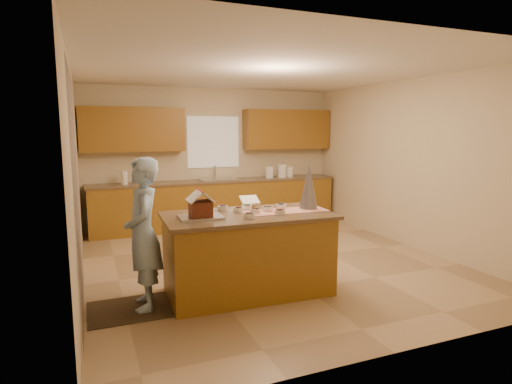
{
  "coord_description": "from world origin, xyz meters",
  "views": [
    {
      "loc": [
        -2.38,
        -5.44,
        1.9
      ],
      "look_at": [
        -0.1,
        0.2,
        1.0
      ],
      "focal_mm": 29.72,
      "sensor_mm": 36.0,
      "label": 1
    }
  ],
  "objects_px": {
    "island_base": "(248,255)",
    "tinsel_tree": "(309,186)",
    "boy": "(143,234)",
    "gingerbread_house": "(200,206)"
  },
  "relations": [
    {
      "from": "island_base",
      "to": "tinsel_tree",
      "type": "height_order",
      "value": "tinsel_tree"
    },
    {
      "from": "tinsel_tree",
      "to": "boy",
      "type": "xyz_separation_m",
      "value": [
        -1.98,
        -0.01,
        -0.41
      ]
    },
    {
      "from": "boy",
      "to": "gingerbread_house",
      "type": "xyz_separation_m",
      "value": [
        0.61,
        -0.04,
        0.26
      ]
    },
    {
      "from": "island_base",
      "to": "boy",
      "type": "distance_m",
      "value": 1.23
    },
    {
      "from": "island_base",
      "to": "gingerbread_house",
      "type": "distance_m",
      "value": 0.84
    },
    {
      "from": "island_base",
      "to": "tinsel_tree",
      "type": "bearing_deg",
      "value": 3.67
    },
    {
      "from": "tinsel_tree",
      "to": "gingerbread_house",
      "type": "relative_size",
      "value": 1.9
    },
    {
      "from": "tinsel_tree",
      "to": "boy",
      "type": "bearing_deg",
      "value": -179.57
    },
    {
      "from": "boy",
      "to": "gingerbread_house",
      "type": "bearing_deg",
      "value": 90.92
    },
    {
      "from": "island_base",
      "to": "boy",
      "type": "relative_size",
      "value": 1.15
    }
  ]
}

